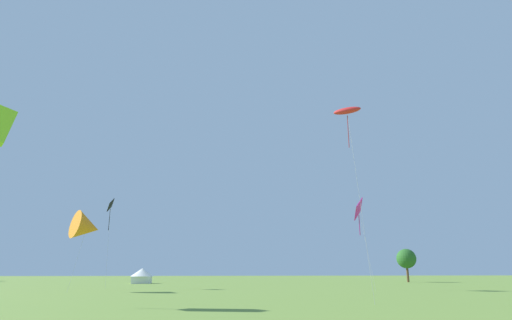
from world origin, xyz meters
TOP-DOWN VIEW (x-y plane):
  - kite_magenta_diamond at (13.56, 43.56)m, footprint 1.44×3.07m
  - kite_lime_box at (-18.52, 26.42)m, footprint 2.12×2.91m
  - kite_orange_delta at (-16.62, 44.08)m, footprint 4.24×4.23m
  - kite_black_diamond at (-15.88, 51.38)m, footprint 0.93×2.46m
  - kite_red_parafoil at (5.70, 24.50)m, footprint 2.09×2.61m
  - festival_tent_right at (-14.06, 72.20)m, footprint 3.84×3.84m
  - tree_distant_left at (34.80, 75.02)m, footprint 3.67×3.67m

SIDE VIEW (x-z plane):
  - festival_tent_right at x=-14.06m, z-range 0.13..2.63m
  - tree_distant_left at x=34.80m, z-range 1.22..7.40m
  - kite_orange_delta at x=-16.62m, z-range 2.41..10.68m
  - kite_magenta_diamond at x=13.56m, z-range 3.70..14.04m
  - kite_black_diamond at x=-15.88m, z-range 4.33..15.27m
  - kite_lime_box at x=-18.52m, z-range 5.15..18.13m
  - kite_red_parafoil at x=5.70m, z-range 6.44..20.04m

